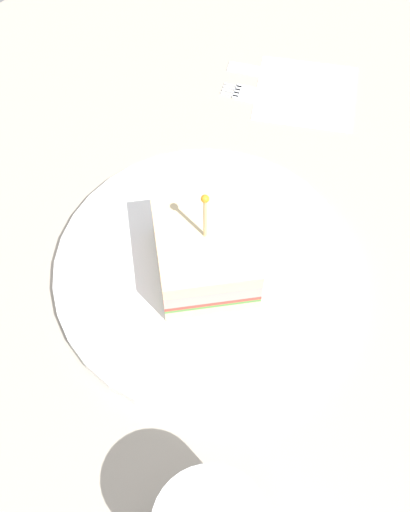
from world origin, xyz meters
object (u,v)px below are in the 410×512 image
(napkin, at_px, (306,93))
(knife, at_px, (279,74))
(sandwich_half_center, at_px, (207,249))
(fork, at_px, (266,97))
(plate, at_px, (205,270))

(napkin, relative_size, knife, 0.92)
(sandwich_half_center, bearing_deg, fork, 30.32)
(napkin, height_order, knife, knife)
(plate, relative_size, knife, 2.37)
(plate, relative_size, napkin, 2.58)
(sandwich_half_center, bearing_deg, napkin, 21.09)
(plate, bearing_deg, napkin, 20.98)
(knife, bearing_deg, fork, -157.09)
(plate, height_order, fork, plate)
(sandwich_half_center, bearing_deg, plate, -168.53)
(sandwich_half_center, height_order, knife, sandwich_half_center)
(fork, bearing_deg, sandwich_half_center, -149.68)
(napkin, distance_m, fork, 0.05)
(knife, bearing_deg, sandwich_half_center, -150.74)
(fork, height_order, knife, same)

